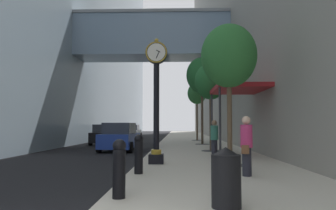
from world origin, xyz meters
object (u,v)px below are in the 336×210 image
street_tree_mid_near (211,82)px  pedestrian_walking (246,144)px  car_blue_mid (120,137)px  car_white_near (132,132)px  pedestrian_by_clock (214,138)px  car_black_far (106,135)px  street_clock (156,94)px  trash_bin (226,176)px  bollard_nearest (119,167)px  bollard_second (139,153)px  street_tree_near (229,57)px  street_tree_mid_far (202,76)px  street_tree_far (197,94)px

street_tree_mid_near → pedestrian_walking: 9.18m
car_blue_mid → car_white_near: bearing=96.1°
street_tree_mid_near → pedestrian_by_clock: street_tree_mid_near is taller
street_tree_mid_near → car_black_far: bearing=133.7°
street_clock → pedestrian_by_clock: 3.71m
car_black_far → street_clock: bearing=-70.0°
trash_bin → bollard_nearest: bearing=162.4°
bollard_second → street_tree_near: size_ratio=0.22×
trash_bin → pedestrian_by_clock: bearing=84.6°
bollard_second → car_white_near: car_white_near is taller
trash_bin → car_black_far: size_ratio=0.23×
pedestrian_by_clock → street_tree_mid_near: bearing=86.1°
street_tree_mid_far → pedestrian_by_clock: bearing=-91.4°
street_tree_near → car_white_near: bearing=105.8°
pedestrian_by_clock → car_black_far: 14.03m
trash_bin → pedestrian_by_clock: 8.49m
street_clock → pedestrian_by_clock: size_ratio=2.87×
bollard_nearest → car_blue_mid: bearing=100.3°
street_tree_mid_far → street_tree_far: bearing=90.0°
street_tree_far → street_clock: bearing=-98.3°
pedestrian_walking → street_tree_far: bearing=90.2°
street_tree_mid_near → pedestrian_walking: bearing=-89.5°
street_tree_mid_near → bollard_nearest: bearing=-104.9°
street_tree_mid_far → car_white_near: size_ratio=1.62×
street_tree_near → street_tree_far: street_tree_far is taller
street_clock → bollard_nearest: (-0.36, -5.62, -2.02)m
pedestrian_by_clock → car_black_far: pedestrian_by_clock is taller
street_clock → street_tree_mid_near: 6.56m
street_tree_mid_far → pedestrian_by_clock: street_tree_mid_far is taller
street_tree_far → car_white_near: size_ratio=1.36×
bollard_second → car_white_near: 28.49m
street_tree_near → street_tree_far: 18.82m
street_clock → car_white_near: bearing=100.3°
street_tree_near → street_tree_mid_far: size_ratio=0.77×
street_clock → street_tree_far: (2.69, 18.39, 1.85)m
pedestrian_by_clock → car_black_far: (-7.55, 11.82, -0.22)m
street_tree_near → street_tree_mid_near: 6.27m
bollard_nearest → street_tree_far: 24.51m
car_blue_mid → car_black_far: (-2.34, 6.42, -0.03)m
street_tree_mid_near → car_white_near: street_tree_mid_near is taller
street_clock → car_black_far: size_ratio=1.04×
street_tree_mid_near → street_tree_far: (0.00, 12.54, 0.59)m
bollard_nearest → street_tree_mid_far: street_tree_mid_far is taller
street_tree_far → pedestrian_walking: (0.07, -21.22, -3.58)m
street_tree_far → car_black_far: size_ratio=1.22×
pedestrian_walking → car_blue_mid: size_ratio=0.39×
street_tree_mid_far → bollard_nearest: bearing=-99.8°
bollard_second → trash_bin: (2.01, -3.77, -0.07)m
street_tree_far → trash_bin: 24.98m
street_clock → car_white_near: size_ratio=1.16×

